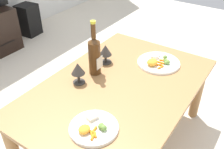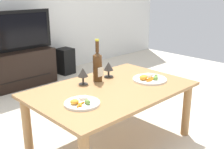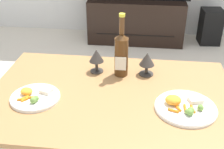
% 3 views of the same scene
% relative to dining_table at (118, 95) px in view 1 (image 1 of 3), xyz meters
% --- Properties ---
extents(ground_plane, '(6.40, 6.40, 0.00)m').
position_rel_dining_table_xyz_m(ground_plane, '(0.00, 0.00, -0.42)').
color(ground_plane, beige).
extents(dining_table, '(1.27, 0.84, 0.50)m').
position_rel_dining_table_xyz_m(dining_table, '(0.00, 0.00, 0.00)').
color(dining_table, '#9E7042').
rests_on(dining_table, ground_plane).
extents(floor_speaker, '(0.24, 0.24, 0.39)m').
position_rel_dining_table_xyz_m(floor_speaker, '(0.88, 1.91, -0.23)').
color(floor_speaker, black).
rests_on(floor_speaker, ground_plane).
extents(wine_bottle, '(0.08, 0.08, 0.36)m').
position_rel_dining_table_xyz_m(wine_bottle, '(0.03, 0.20, 0.22)').
color(wine_bottle, '#4C2D14').
rests_on(wine_bottle, dining_table).
extents(goblet_left, '(0.08, 0.08, 0.14)m').
position_rel_dining_table_xyz_m(goblet_left, '(-0.11, 0.22, 0.17)').
color(goblet_left, '#38332D').
rests_on(goblet_left, dining_table).
extents(goblet_right, '(0.09, 0.09, 0.14)m').
position_rel_dining_table_xyz_m(goblet_right, '(0.18, 0.22, 0.17)').
color(goblet_right, '#38332D').
rests_on(goblet_right, dining_table).
extents(dinner_plate_left, '(0.25, 0.25, 0.05)m').
position_rel_dining_table_xyz_m(dinner_plate_left, '(-0.37, -0.09, 0.09)').
color(dinner_plate_left, white).
rests_on(dinner_plate_left, dining_table).
extents(dinner_plate_right, '(0.29, 0.29, 0.05)m').
position_rel_dining_table_xyz_m(dinner_plate_right, '(0.37, -0.09, 0.09)').
color(dinner_plate_right, white).
rests_on(dinner_plate_right, dining_table).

